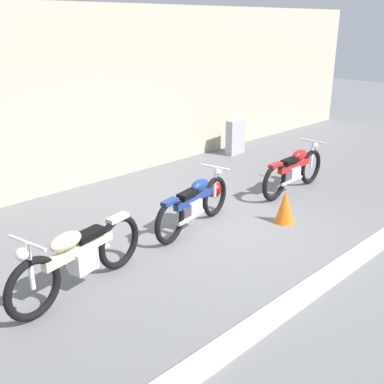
% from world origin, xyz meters
% --- Properties ---
extents(ground_plane, '(40.00, 40.00, 0.00)m').
position_xyz_m(ground_plane, '(0.00, 0.00, 0.00)').
color(ground_plane, slate).
extents(building_wall, '(18.00, 0.30, 3.45)m').
position_xyz_m(building_wall, '(0.00, 3.60, 1.72)').
color(building_wall, '#B2A893').
rests_on(building_wall, ground_plane).
extents(curb_strip, '(18.00, 0.24, 0.12)m').
position_xyz_m(curb_strip, '(0.00, -1.91, 0.06)').
color(curb_strip, '#B7B2A8').
rests_on(curb_strip, ground_plane).
extents(stone_marker, '(0.55, 0.23, 0.85)m').
position_xyz_m(stone_marker, '(3.47, 2.87, 0.42)').
color(stone_marker, '#9E9EA3').
rests_on(stone_marker, ground_plane).
extents(helmet, '(0.26, 0.26, 0.26)m').
position_xyz_m(helmet, '(0.96, 1.20, 0.13)').
color(helmet, maroon).
rests_on(helmet, ground_plane).
extents(traffic_cone, '(0.32, 0.32, 0.55)m').
position_xyz_m(traffic_cone, '(0.85, -0.44, 0.28)').
color(traffic_cone, orange).
rests_on(traffic_cone, ground_plane).
extents(motorcycle_blue, '(1.93, 0.65, 0.87)m').
position_xyz_m(motorcycle_blue, '(-0.35, 0.44, 0.42)').
color(motorcycle_blue, black).
rests_on(motorcycle_blue, ground_plane).
extents(motorcycle_red, '(2.01, 0.56, 0.90)m').
position_xyz_m(motorcycle_red, '(2.21, 0.31, 0.43)').
color(motorcycle_red, black).
rests_on(motorcycle_red, ground_plane).
extents(motorcycle_cream, '(2.09, 0.70, 0.95)m').
position_xyz_m(motorcycle_cream, '(-2.63, 0.10, 0.46)').
color(motorcycle_cream, black).
rests_on(motorcycle_cream, ground_plane).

